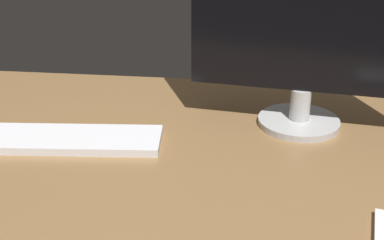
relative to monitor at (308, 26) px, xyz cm
name	(u,v)px	position (x,y,z in cm)	size (l,w,h in cm)	color
desk	(197,158)	(-20.77, -15.66, -23.29)	(140.00, 84.00, 2.00)	olive
monitor	(308,26)	(0.00, 0.00, 0.00)	(48.18, 17.86, 43.25)	silver
keyboard	(64,139)	(-48.39, -14.40, -21.47)	(39.59, 11.52, 1.64)	white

